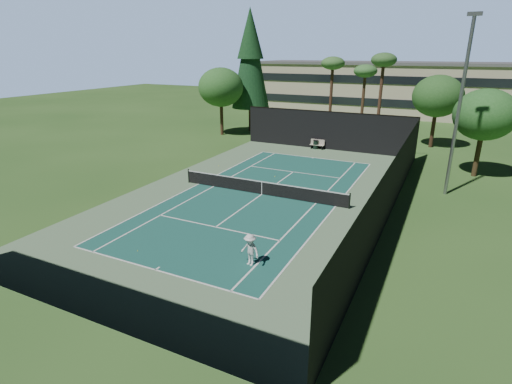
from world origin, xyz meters
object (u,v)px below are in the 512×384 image
(tennis_ball_a, at_px, (138,251))
(tennis_ball_d, at_px, (219,166))
(player, at_px, (250,250))
(park_bench, at_px, (317,144))
(tennis_ball_c, at_px, (266,186))
(trash_bin, at_px, (316,144))
(tennis_net, at_px, (262,187))
(tennis_ball_b, at_px, (275,176))

(tennis_ball_a, xyz_separation_m, tennis_ball_d, (-4.70, 15.94, 0.01))
(player, relative_size, park_bench, 1.09)
(tennis_ball_c, xyz_separation_m, trash_bin, (-0.47, 13.74, 0.44))
(tennis_net, bearing_deg, trash_bin, 93.72)
(tennis_ball_b, xyz_separation_m, tennis_ball_d, (-5.91, 0.75, 0.00))
(tennis_ball_c, distance_m, trash_bin, 13.76)
(player, distance_m, tennis_ball_c, 12.17)
(tennis_ball_a, height_order, park_bench, park_bench)
(tennis_ball_b, height_order, tennis_ball_d, tennis_ball_d)
(tennis_net, height_order, tennis_ball_b, tennis_net)
(tennis_ball_b, distance_m, park_bench, 11.31)
(tennis_ball_a, bearing_deg, tennis_ball_b, 85.46)
(tennis_ball_c, relative_size, tennis_ball_d, 0.98)
(tennis_ball_b, height_order, tennis_ball_c, tennis_ball_c)
(tennis_net, relative_size, tennis_ball_c, 172.31)
(tennis_ball_a, height_order, trash_bin, trash_bin)
(player, distance_m, tennis_ball_a, 6.10)
(tennis_net, height_order, park_bench, tennis_net)
(tennis_ball_c, height_order, park_bench, park_bench)
(tennis_ball_b, bearing_deg, tennis_ball_c, -82.50)
(tennis_ball_d, distance_m, trash_bin, 11.97)
(tennis_net, relative_size, tennis_ball_a, 222.41)
(player, xyz_separation_m, tennis_ball_a, (-5.90, -1.35, -0.79))
(tennis_net, distance_m, player, 10.18)
(player, height_order, tennis_ball_a, player)
(park_bench, height_order, trash_bin, park_bench)
(tennis_ball_d, bearing_deg, park_bench, 60.63)
(player, height_order, tennis_ball_c, player)
(tennis_net, relative_size, park_bench, 8.60)
(tennis_net, bearing_deg, player, -67.94)
(player, height_order, tennis_ball_d, player)
(tennis_ball_c, bearing_deg, tennis_ball_a, -96.91)
(tennis_ball_a, bearing_deg, trash_bin, 87.70)
(tennis_ball_a, bearing_deg, player, 12.86)
(tennis_ball_a, xyz_separation_m, trash_bin, (1.06, 26.43, 0.45))
(tennis_ball_a, distance_m, tennis_ball_d, 16.62)
(park_bench, bearing_deg, tennis_ball_a, -92.66)
(trash_bin, bearing_deg, player, -79.08)
(player, relative_size, tennis_ball_b, 22.18)
(tennis_net, distance_m, tennis_ball_d, 8.54)
(park_bench, bearing_deg, tennis_ball_b, -90.12)
(tennis_ball_a, relative_size, tennis_ball_c, 0.77)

